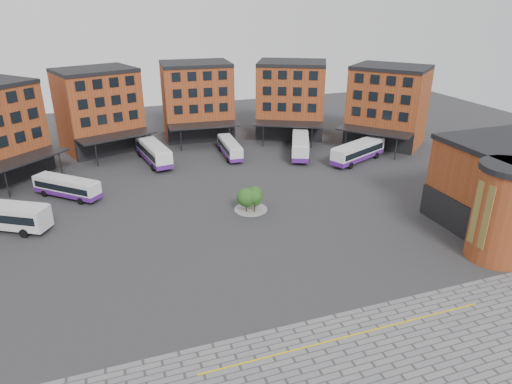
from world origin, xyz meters
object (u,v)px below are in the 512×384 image
object	(u,v)px
bus_a	(0,214)
bus_e	(300,145)
tree_island	(251,198)
bus_b	(67,187)
bus_c	(153,152)
bus_d	(230,148)
blue_car	(489,254)
bus_f	(358,151)

from	to	relation	value
bus_a	bus_e	xyz separation A→B (m)	(45.80, 14.19, -0.12)
tree_island	bus_e	distance (m)	24.84
bus_b	bus_e	world-z (taller)	bus_e
bus_b	bus_c	world-z (taller)	bus_c
tree_island	bus_d	distance (m)	22.92
tree_island	blue_car	distance (m)	28.39
bus_e	bus_f	bearing A→B (deg)	-16.29
bus_b	bus_d	xyz separation A→B (m)	(26.58, 9.92, -0.03)
blue_car	bus_f	bearing A→B (deg)	-7.92
bus_a	bus_b	bearing A→B (deg)	-12.67
bus_b	bus_c	distance (m)	17.39
bus_b	bus_e	bearing A→B (deg)	-37.85
tree_island	bus_a	world-z (taller)	bus_a
bus_c	bus_e	bearing A→B (deg)	-19.34
tree_island	bus_a	distance (m)	30.52
bus_b	bus_a	bearing A→B (deg)	179.32
tree_island	bus_b	xyz separation A→B (m)	(-22.90, 12.70, -0.32)
bus_d	bus_f	xyz separation A→B (m)	(19.81, -10.00, 0.27)
tree_island	blue_car	xyz separation A→B (m)	(20.32, -19.78, -1.26)
tree_island	bus_f	world-z (taller)	tree_island
bus_d	bus_f	distance (m)	22.19
bus_a	bus_f	distance (m)	54.11
bus_e	bus_f	distance (m)	10.21
blue_car	bus_d	bearing A→B (deg)	19.09
bus_b	bus_f	bearing A→B (deg)	-47.57
bus_c	tree_island	bearing A→B (deg)	-77.46
tree_island	bus_b	bearing A→B (deg)	150.99
bus_a	blue_car	world-z (taller)	bus_a
tree_island	bus_d	size ratio (longest dim) A/B	0.43
bus_a	blue_car	distance (m)	56.22
bus_b	bus_f	distance (m)	46.39
bus_d	bus_f	size ratio (longest dim) A/B	0.85
tree_island	bus_c	xyz separation A→B (m)	(-9.47, 23.74, -0.02)
bus_c	blue_car	xyz separation A→B (m)	(29.79, -43.52, -1.24)
bus_f	blue_car	size ratio (longest dim) A/B	3.09
bus_d	blue_car	distance (m)	45.56
bus_c	blue_car	distance (m)	52.76
tree_island	bus_e	world-z (taller)	bus_e
bus_d	bus_f	bearing A→B (deg)	-23.88
tree_island	bus_e	xyz separation A→B (m)	(15.71, 19.24, 0.01)
bus_a	bus_d	distance (m)	38.07
bus_f	tree_island	bearing A→B (deg)	-86.10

